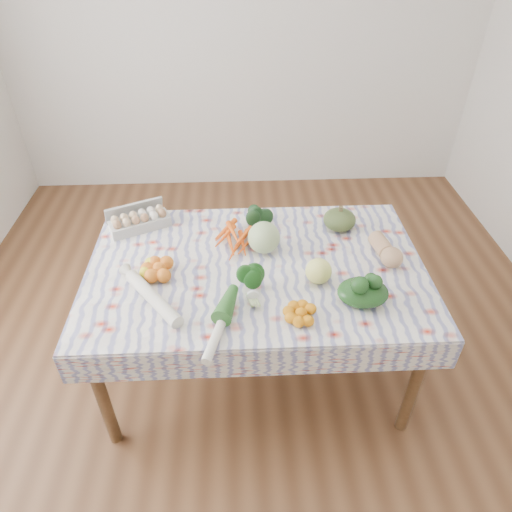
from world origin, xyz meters
TOP-DOWN VIEW (x-y plane):
  - ground at (0.00, 0.00)m, footprint 4.50×4.50m
  - wall_back at (0.00, 2.25)m, footprint 4.00×0.04m
  - dining_table at (0.00, 0.00)m, footprint 1.60×1.00m
  - tablecloth at (0.00, 0.00)m, footprint 1.66×1.06m
  - egg_carton at (-0.62, 0.35)m, footprint 0.35×0.25m
  - carrot_bunch at (-0.10, 0.18)m, footprint 0.32×0.30m
  - kale_bunch at (0.04, 0.32)m, footprint 0.15×0.14m
  - kabocha_squash at (0.47, 0.30)m, footprint 0.22×0.22m
  - cabbage at (0.05, 0.12)m, footprint 0.20×0.20m
  - butternut_squash at (0.65, 0.03)m, footprint 0.15×0.25m
  - orange_cluster at (-0.46, -0.05)m, footprint 0.23×0.23m
  - broccoli at (-0.03, -0.21)m, footprint 0.14×0.14m
  - mandarin_cluster at (0.18, -0.36)m, footprint 0.22×0.22m
  - grapefruit at (0.28, -0.13)m, footprint 0.13×0.13m
  - spinach_bag at (0.46, -0.27)m, footprint 0.27×0.23m
  - daikon at (-0.47, -0.24)m, footprint 0.31×0.37m
  - leek at (-0.17, -0.41)m, footprint 0.15×0.40m

SIDE VIEW (x-z plane):
  - ground at x=0.00m, z-range 0.00..0.00m
  - dining_table at x=0.00m, z-range 0.30..1.05m
  - tablecloth at x=0.00m, z-range 0.75..0.76m
  - leek at x=-0.17m, z-range 0.76..0.81m
  - carrot_bunch at x=-0.10m, z-range 0.76..0.81m
  - mandarin_cluster at x=0.18m, z-range 0.76..0.82m
  - daikon at x=-0.47m, z-range 0.76..0.82m
  - orange_cluster at x=-0.46m, z-range 0.76..0.84m
  - egg_carton at x=-0.62m, z-range 0.76..0.85m
  - broccoli at x=-0.03m, z-range 0.76..0.86m
  - spinach_bag at x=0.46m, z-range 0.76..0.86m
  - butternut_squash at x=0.65m, z-range 0.76..0.87m
  - kabocha_squash at x=0.47m, z-range 0.76..0.88m
  - kale_bunch at x=0.04m, z-range 0.76..0.88m
  - grapefruit at x=0.28m, z-range 0.76..0.88m
  - cabbage at x=0.05m, z-range 0.76..0.93m
  - wall_back at x=0.00m, z-range 0.00..2.80m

